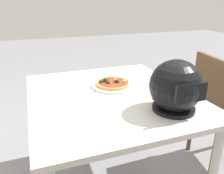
% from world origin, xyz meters
% --- Properties ---
extents(dining_table, '(0.98, 1.09, 0.73)m').
position_xyz_m(dining_table, '(0.00, 0.00, 0.65)').
color(dining_table, beige).
rests_on(dining_table, ground).
extents(pizza_plate, '(0.29, 0.29, 0.01)m').
position_xyz_m(pizza_plate, '(-0.06, -0.11, 0.73)').
color(pizza_plate, white).
rests_on(pizza_plate, dining_table).
extents(pizza, '(0.23, 0.23, 0.05)m').
position_xyz_m(pizza, '(-0.06, -0.11, 0.75)').
color(pizza, tan).
rests_on(pizza, pizza_plate).
extents(motorcycle_helmet, '(0.27, 0.27, 0.27)m').
position_xyz_m(motorcycle_helmet, '(-0.24, 0.32, 0.86)').
color(motorcycle_helmet, black).
rests_on(motorcycle_helmet, dining_table).
extents(chair_side, '(0.46, 0.46, 0.90)m').
position_xyz_m(chair_side, '(-0.85, 0.03, 0.51)').
color(chair_side, brown).
rests_on(chair_side, ground).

